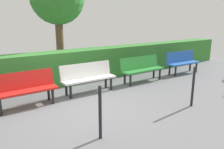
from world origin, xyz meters
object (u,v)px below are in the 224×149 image
Objects in this scene: bench_blue at (182,61)px; bench_red at (25,88)px; bench_white at (88,76)px; bench_green at (142,68)px.

bench_red is at bearing 2.75° from bench_blue.
bench_green is at bearing 179.93° from bench_white.
bench_white is at bearing -178.21° from bench_red.
bench_white is 1.06× the size of bench_red.
bench_green is at bearing 1.81° from bench_blue.
bench_red is (6.03, 0.02, 0.00)m from bench_blue.
bench_blue is 0.94× the size of bench_white.
bench_blue is 1.00× the size of bench_red.
bench_blue is at bearing -179.93° from bench_white.
bench_red is (3.89, 0.05, -0.00)m from bench_green.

